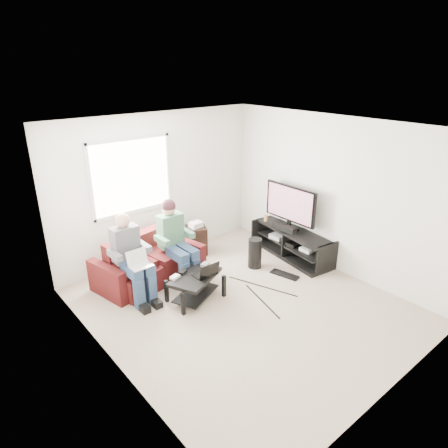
# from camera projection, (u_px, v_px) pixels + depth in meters

# --- Properties ---
(floor) EXTENTS (4.50, 4.50, 0.00)m
(floor) POSITION_uv_depth(u_px,v_px,m) (243.00, 305.00, 5.93)
(floor) COLOR tan
(floor) RESTS_ON ground
(ceiling) EXTENTS (4.50, 4.50, 0.00)m
(ceiling) POSITION_uv_depth(u_px,v_px,m) (247.00, 128.00, 4.94)
(ceiling) COLOR white
(ceiling) RESTS_ON wall_back
(wall_back) EXTENTS (4.50, 0.00, 4.50)m
(wall_back) POSITION_uv_depth(u_px,v_px,m) (158.00, 188.00, 7.03)
(wall_back) COLOR silver
(wall_back) RESTS_ON floor
(wall_front) EXTENTS (4.50, 0.00, 4.50)m
(wall_front) POSITION_uv_depth(u_px,v_px,m) (403.00, 292.00, 3.84)
(wall_front) COLOR silver
(wall_front) RESTS_ON floor
(wall_left) EXTENTS (0.00, 4.50, 4.50)m
(wall_left) POSITION_uv_depth(u_px,v_px,m) (107.00, 270.00, 4.25)
(wall_left) COLOR silver
(wall_left) RESTS_ON floor
(wall_right) EXTENTS (0.00, 4.50, 4.50)m
(wall_right) POSITION_uv_depth(u_px,v_px,m) (333.00, 195.00, 6.62)
(wall_right) COLOR silver
(wall_right) RESTS_ON floor
(window) EXTENTS (1.48, 0.04, 1.28)m
(window) POSITION_uv_depth(u_px,v_px,m) (132.00, 176.00, 6.61)
(window) COLOR white
(window) RESTS_ON wall_back
(sofa) EXTENTS (1.76, 1.00, 0.76)m
(sofa) POSITION_uv_depth(u_px,v_px,m) (148.00, 265.00, 6.50)
(sofa) COLOR #4B1212
(sofa) RESTS_ON floor
(person_left) EXTENTS (0.40, 0.71, 1.30)m
(person_left) POSITION_uv_depth(u_px,v_px,m) (131.00, 254.00, 5.92)
(person_left) COLOR navy
(person_left) RESTS_ON sofa
(person_right) EXTENTS (0.40, 0.71, 1.35)m
(person_right) POSITION_uv_depth(u_px,v_px,m) (175.00, 236.00, 6.39)
(person_right) COLOR navy
(person_right) RESTS_ON sofa
(laptop_silver) EXTENTS (0.34, 0.24, 0.24)m
(laptop_silver) POSITION_uv_depth(u_px,v_px,m) (140.00, 263.00, 5.75)
(laptop_silver) COLOR silver
(laptop_silver) RESTS_ON person_left
(coffee_table) EXTENTS (0.95, 0.79, 0.41)m
(coffee_table) POSITION_uv_depth(u_px,v_px,m) (195.00, 282.00, 5.98)
(coffee_table) COLOR black
(coffee_table) RESTS_ON floor
(laptop_black) EXTENTS (0.39, 0.33, 0.24)m
(laptop_black) POSITION_uv_depth(u_px,v_px,m) (205.00, 268.00, 5.91)
(laptop_black) COLOR black
(laptop_black) RESTS_ON coffee_table
(controller_a) EXTENTS (0.16, 0.13, 0.04)m
(controller_a) POSITION_uv_depth(u_px,v_px,m) (175.00, 277.00, 5.85)
(controller_a) COLOR silver
(controller_a) RESTS_ON coffee_table
(controller_b) EXTENTS (0.17, 0.15, 0.04)m
(controller_b) POSITION_uv_depth(u_px,v_px,m) (183.00, 272.00, 6.00)
(controller_b) COLOR black
(controller_b) RESTS_ON coffee_table
(controller_c) EXTENTS (0.16, 0.14, 0.04)m
(controller_c) POSITION_uv_depth(u_px,v_px,m) (205.00, 264.00, 6.22)
(controller_c) COLOR gray
(controller_c) RESTS_ON coffee_table
(tv_stand) EXTENTS (0.70, 1.67, 0.53)m
(tv_stand) POSITION_uv_depth(u_px,v_px,m) (292.00, 245.00, 7.32)
(tv_stand) COLOR black
(tv_stand) RESTS_ON floor
(tv) EXTENTS (0.12, 1.10, 0.81)m
(tv) POSITION_uv_depth(u_px,v_px,m) (290.00, 205.00, 7.11)
(tv) COLOR black
(tv) RESTS_ON tv_stand
(soundbar) EXTENTS (0.12, 0.50, 0.10)m
(soundbar) POSITION_uv_depth(u_px,v_px,m) (284.00, 228.00, 7.19)
(soundbar) COLOR black
(soundbar) RESTS_ON tv_stand
(drink_cup) EXTENTS (0.08, 0.08, 0.12)m
(drink_cup) POSITION_uv_depth(u_px,v_px,m) (266.00, 218.00, 7.61)
(drink_cup) COLOR #AD784A
(drink_cup) RESTS_ON tv_stand
(console_white) EXTENTS (0.30, 0.22, 0.06)m
(console_white) POSITION_uv_depth(u_px,v_px,m) (309.00, 249.00, 7.01)
(console_white) COLOR silver
(console_white) RESTS_ON tv_stand
(console_grey) EXTENTS (0.34, 0.26, 0.08)m
(console_grey) POSITION_uv_depth(u_px,v_px,m) (280.00, 236.00, 7.50)
(console_grey) COLOR gray
(console_grey) RESTS_ON tv_stand
(console_black) EXTENTS (0.38, 0.30, 0.07)m
(console_black) POSITION_uv_depth(u_px,v_px,m) (294.00, 242.00, 7.26)
(console_black) COLOR black
(console_black) RESTS_ON tv_stand
(subwoofer) EXTENTS (0.23, 0.23, 0.53)m
(subwoofer) POSITION_uv_depth(u_px,v_px,m) (255.00, 253.00, 6.94)
(subwoofer) COLOR black
(subwoofer) RESTS_ON floor
(keyboard_floor) EXTENTS (0.27, 0.52, 0.03)m
(keyboard_floor) POSITION_uv_depth(u_px,v_px,m) (285.00, 275.00, 6.76)
(keyboard_floor) COLOR black
(keyboard_floor) RESTS_ON floor
(end_table) EXTENTS (0.36, 0.36, 0.63)m
(end_table) POSITION_uv_depth(u_px,v_px,m) (196.00, 239.00, 7.45)
(end_table) COLOR black
(end_table) RESTS_ON floor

